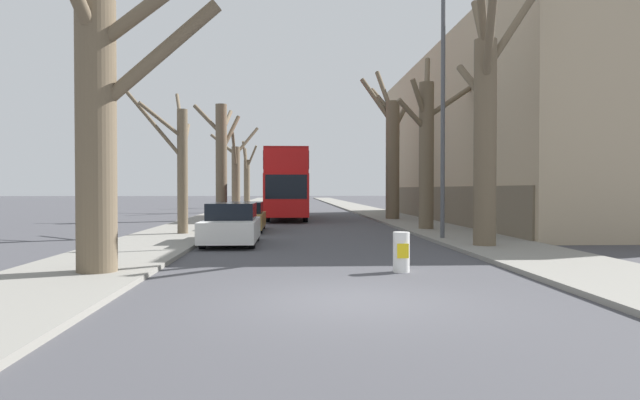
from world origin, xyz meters
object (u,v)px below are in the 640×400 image
(street_tree_right_2, at_px, (391,150))
(lamp_post, at_px, (441,103))
(street_tree_left_3, at_px, (236,173))
(traffic_bollard, at_px, (401,252))
(street_tree_left_2, at_px, (221,158))
(street_tree_right_0, at_px, (486,121))
(street_tree_right_1, at_px, (427,148))
(street_tree_left_0, at_px, (102,121))
(parked_car_1, at_px, (245,217))
(street_tree_left_4, at_px, (247,179))
(street_tree_left_1, at_px, (180,162))
(double_decker_bus, at_px, (286,181))
(parked_car_0, at_px, (231,225))

(street_tree_right_2, relative_size, lamp_post, 1.02)
(street_tree_left_3, distance_m, traffic_bollard, 35.17)
(traffic_bollard, bearing_deg, street_tree_right_2, 80.30)
(street_tree_left_2, relative_size, street_tree_right_0, 0.81)
(street_tree_left_3, height_order, street_tree_right_1, street_tree_right_1)
(traffic_bollard, bearing_deg, lamp_post, 68.85)
(street_tree_left_0, bearing_deg, street_tree_right_1, 51.54)
(lamp_post, bearing_deg, street_tree_left_2, 123.61)
(traffic_bollard, bearing_deg, parked_car_1, 109.20)
(parked_car_1, distance_m, lamp_post, 10.39)
(street_tree_left_4, bearing_deg, street_tree_right_2, -66.37)
(street_tree_right_0, bearing_deg, lamp_post, 103.30)
(street_tree_left_1, relative_size, street_tree_right_0, 0.69)
(street_tree_left_0, height_order, street_tree_right_0, street_tree_right_0)
(lamp_post, bearing_deg, street_tree_left_3, 110.72)
(street_tree_right_1, xyz_separation_m, parked_car_1, (-8.34, 0.56, -3.18))
(street_tree_right_1, xyz_separation_m, double_decker_bus, (-6.48, 10.76, -1.37))
(street_tree_left_3, relative_size, traffic_bollard, 7.68)
(street_tree_left_4, bearing_deg, parked_car_0, -86.65)
(street_tree_left_0, bearing_deg, street_tree_right_0, 27.16)
(street_tree_right_0, xyz_separation_m, traffic_bollard, (-3.72, -4.92, -3.65))
(street_tree_right_1, distance_m, double_decker_bus, 12.63)
(parked_car_1, bearing_deg, double_decker_bus, 79.67)
(street_tree_left_1, xyz_separation_m, parked_car_0, (2.47, -3.73, -2.35))
(street_tree_left_1, xyz_separation_m, street_tree_left_4, (0.18, 35.33, -0.07))
(street_tree_right_1, bearing_deg, parked_car_0, -144.99)
(parked_car_0, bearing_deg, street_tree_left_3, 94.95)
(lamp_post, xyz_separation_m, traffic_bollard, (-3.03, -7.84, -4.67))
(street_tree_left_2, distance_m, parked_car_1, 10.14)
(street_tree_left_4, distance_m, street_tree_right_2, 26.50)
(street_tree_right_0, relative_size, double_decker_bus, 0.88)
(street_tree_left_3, bearing_deg, parked_car_0, -85.05)
(street_tree_right_0, bearing_deg, street_tree_right_1, 89.98)
(parked_car_0, distance_m, parked_car_1, 6.40)
(street_tree_left_1, distance_m, parked_car_0, 5.05)
(street_tree_right_0, bearing_deg, street_tree_left_4, 104.53)
(street_tree_right_1, relative_size, parked_car_0, 1.95)
(street_tree_left_3, height_order, lamp_post, lamp_post)
(parked_car_1, bearing_deg, street_tree_left_4, 94.01)
(parked_car_0, bearing_deg, street_tree_left_1, 123.51)
(street_tree_left_1, height_order, parked_car_1, street_tree_left_1)
(street_tree_left_4, distance_m, lamp_post, 39.41)
(parked_car_1, bearing_deg, street_tree_left_3, 96.44)
(street_tree_left_1, xyz_separation_m, lamp_post, (10.11, -2.75, 2.11))
(double_decker_bus, bearing_deg, parked_car_0, -96.39)
(street_tree_left_0, xyz_separation_m, lamp_post, (9.72, 8.25, 1.73))
(street_tree_left_2, xyz_separation_m, lamp_post, (9.81, -14.77, 1.24))
(street_tree_right_2, bearing_deg, lamp_post, -92.78)
(street_tree_left_3, bearing_deg, lamp_post, -69.28)
(double_decker_bus, relative_size, lamp_post, 1.09)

